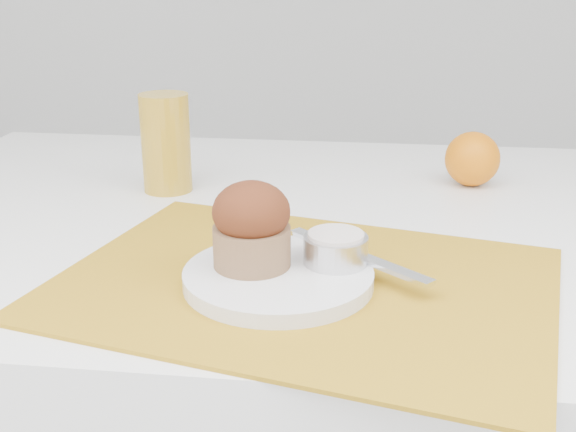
# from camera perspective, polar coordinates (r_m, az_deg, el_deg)

# --- Properties ---
(placemat) EXTENTS (0.57, 0.47, 0.00)m
(placemat) POSITION_cam_1_polar(r_m,az_deg,el_deg) (0.75, 1.23, -5.31)
(placemat) COLOR #B07F18
(placemat) RESTS_ON table
(plate) EXTENTS (0.25, 0.25, 0.02)m
(plate) POSITION_cam_1_polar(r_m,az_deg,el_deg) (0.74, -0.77, -4.85)
(plate) COLOR white
(plate) RESTS_ON placemat
(ramekin) EXTENTS (0.07, 0.07, 0.03)m
(ramekin) POSITION_cam_1_polar(r_m,az_deg,el_deg) (0.75, 3.78, -2.66)
(ramekin) COLOR silver
(ramekin) RESTS_ON plate
(cream) EXTENTS (0.06, 0.06, 0.01)m
(cream) POSITION_cam_1_polar(r_m,az_deg,el_deg) (0.74, 3.81, -1.59)
(cream) COLOR silver
(cream) RESTS_ON ramekin
(raspberry_near) EXTENTS (0.02, 0.02, 0.02)m
(raspberry_near) POSITION_cam_1_polar(r_m,az_deg,el_deg) (0.78, 2.12, -2.10)
(raspberry_near) COLOR #4E020B
(raspberry_near) RESTS_ON plate
(raspberry_far) EXTENTS (0.02, 0.02, 0.02)m
(raspberry_far) POSITION_cam_1_polar(r_m,az_deg,el_deg) (0.77, 2.07, -2.55)
(raspberry_far) COLOR #51020A
(raspberry_far) RESTS_ON plate
(butter_knife) EXTENTS (0.16, 0.14, 0.00)m
(butter_knife) POSITION_cam_1_polar(r_m,az_deg,el_deg) (0.77, 5.47, -3.10)
(butter_knife) COLOR silver
(butter_knife) RESTS_ON plate
(orange) EXTENTS (0.08, 0.08, 0.08)m
(orange) POSITION_cam_1_polar(r_m,az_deg,el_deg) (1.10, 14.36, 4.39)
(orange) COLOR orange
(orange) RESTS_ON table
(juice_glass) EXTENTS (0.09, 0.09, 0.14)m
(juice_glass) POSITION_cam_1_polar(r_m,az_deg,el_deg) (1.05, -9.63, 5.70)
(juice_glass) COLOR gold
(juice_glass) RESTS_ON table
(muffin) EXTENTS (0.10, 0.10, 0.09)m
(muffin) POSITION_cam_1_polar(r_m,az_deg,el_deg) (0.73, -2.90, -0.77)
(muffin) COLOR #8C6543
(muffin) RESTS_ON plate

